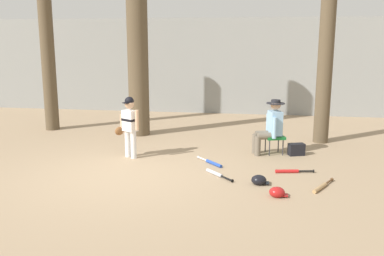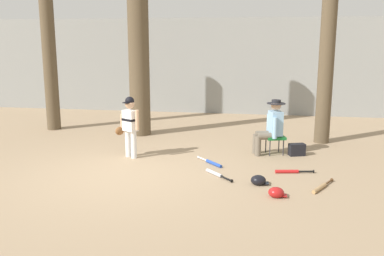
% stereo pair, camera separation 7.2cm
% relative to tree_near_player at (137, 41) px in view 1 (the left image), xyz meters
% --- Properties ---
extents(ground_plane, '(60.00, 60.00, 0.00)m').
position_rel_tree_near_player_xyz_m(ground_plane, '(0.69, -3.39, -2.43)').
color(ground_plane, '#9E8466').
extents(concrete_back_wall, '(18.00, 0.36, 3.18)m').
position_rel_tree_near_player_xyz_m(concrete_back_wall, '(0.69, 3.80, -0.84)').
color(concrete_back_wall, gray).
rests_on(concrete_back_wall, ground).
extents(tree_near_player, '(0.73, 0.73, 5.57)m').
position_rel_tree_near_player_xyz_m(tree_near_player, '(0.00, 0.00, 0.00)').
color(tree_near_player, brown).
rests_on(tree_near_player, ground).
extents(tree_behind_spectator, '(0.59, 0.59, 5.35)m').
position_rel_tree_near_player_xyz_m(tree_behind_spectator, '(4.62, -0.13, -0.07)').
color(tree_behind_spectator, brown).
rests_on(tree_behind_spectator, ground).
extents(young_ballplayer, '(0.61, 0.36, 1.31)m').
position_rel_tree_near_player_xyz_m(young_ballplayer, '(0.42, -2.21, -1.69)').
color(young_ballplayer, white).
rests_on(young_ballplayer, ground).
extents(folding_stool, '(0.50, 0.50, 0.41)m').
position_rel_tree_near_player_xyz_m(folding_stool, '(3.46, -1.43, -2.07)').
color(folding_stool, '#196B2D').
rests_on(folding_stool, ground).
extents(seated_spectator, '(0.68, 0.53, 1.20)m').
position_rel_tree_near_player_xyz_m(seated_spectator, '(3.36, -1.46, -1.79)').
color(seated_spectator, '#6B6051').
rests_on(seated_spectator, ground).
extents(handbag_beside_stool, '(0.38, 0.28, 0.26)m').
position_rel_tree_near_player_xyz_m(handbag_beside_stool, '(3.94, -1.48, -2.30)').
color(handbag_beside_stool, black).
rests_on(handbag_beside_stool, ground).
extents(tree_far_left, '(0.59, 0.59, 5.38)m').
position_rel_tree_near_player_xyz_m(tree_far_left, '(-2.60, 0.25, -0.05)').
color(tree_far_left, brown).
rests_on(tree_far_left, ground).
extents(bat_wood_tan, '(0.45, 0.73, 0.07)m').
position_rel_tree_near_player_xyz_m(bat_wood_tan, '(4.19, -3.58, -2.40)').
color(bat_wood_tan, tan).
rests_on(bat_wood_tan, ground).
extents(bat_aluminum_silver, '(0.56, 0.61, 0.07)m').
position_rel_tree_near_player_xyz_m(bat_aluminum_silver, '(2.37, -3.16, -2.40)').
color(bat_aluminum_silver, '#B7BCC6').
rests_on(bat_aluminum_silver, ground).
extents(bat_blue_youth, '(0.59, 0.64, 0.07)m').
position_rel_tree_near_player_xyz_m(bat_blue_youth, '(2.21, -2.45, -2.40)').
color(bat_blue_youth, '#2347AD').
rests_on(bat_blue_youth, ground).
extents(bat_red_barrel, '(0.73, 0.19, 0.07)m').
position_rel_tree_near_player_xyz_m(bat_red_barrel, '(3.72, -2.78, -2.40)').
color(bat_red_barrel, red).
rests_on(bat_red_barrel, ground).
extents(batting_helmet_red, '(0.30, 0.23, 0.17)m').
position_rel_tree_near_player_xyz_m(batting_helmet_red, '(3.44, -4.07, -2.36)').
color(batting_helmet_red, '#A81919').
rests_on(batting_helmet_red, ground).
extents(batting_helmet_black, '(0.31, 0.24, 0.18)m').
position_rel_tree_near_player_xyz_m(batting_helmet_black, '(3.15, -3.53, -2.36)').
color(batting_helmet_black, black).
rests_on(batting_helmet_black, ground).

